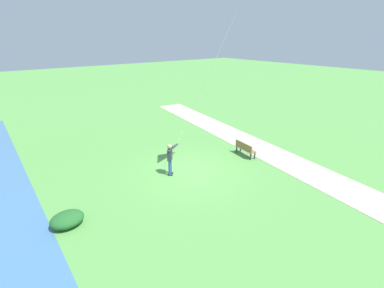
{
  "coord_description": "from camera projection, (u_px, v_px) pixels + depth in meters",
  "views": [
    {
      "loc": [
        8.22,
        10.74,
        6.99
      ],
      "look_at": [
        0.53,
        0.77,
        2.02
      ],
      "focal_mm": 25.78,
      "sensor_mm": 36.0,
      "label": 1
    }
  ],
  "objects": [
    {
      "name": "park_bench_near_walkway",
      "position": [
        245.0,
        148.0,
        17.01
      ],
      "size": [
        0.65,
        1.55,
        0.88
      ],
      "color": "olive",
      "rests_on": "ground"
    },
    {
      "name": "ground_plane",
      "position": [
        191.0,
        172.0,
        15.14
      ],
      "size": [
        120.0,
        120.0,
        0.0
      ],
      "primitive_type": "plane",
      "color": "#569947"
    },
    {
      "name": "person_kite_flyer",
      "position": [
        170.0,
        157.0,
        14.49
      ],
      "size": [
        0.6,
        0.58,
        1.83
      ],
      "color": "#232328",
      "rests_on": "ground"
    },
    {
      "name": "walkway_path",
      "position": [
        282.0,
        159.0,
        16.75
      ],
      "size": [
        6.85,
        32.02,
        0.02
      ],
      "primitive_type": "cube",
      "rotation": [
        0.0,
        0.0,
        -0.14
      ],
      "color": "#B7AD99",
      "rests_on": "ground"
    },
    {
      "name": "lakeside_shrub",
      "position": [
        67.0,
        219.0,
        10.79
      ],
      "size": [
        1.28,
        1.06,
        0.56
      ],
      "primitive_type": "ellipsoid",
      "color": "#236028",
      "rests_on": "ground"
    }
  ]
}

